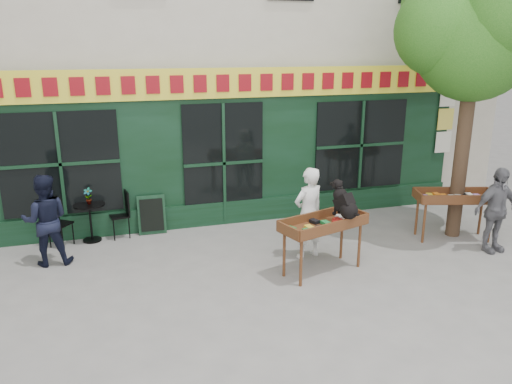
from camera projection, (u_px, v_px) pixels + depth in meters
ground at (256, 267)px, 8.73m from camera, size 80.00×80.00×0.00m
street_tree at (477, 24)px, 9.12m from camera, size 3.05×2.90×5.60m
book_cart_center at (323, 226)px, 8.33m from camera, size 1.62×1.04×0.99m
dog at (345, 199)px, 8.25m from camera, size 0.50×0.67×0.60m
woman at (308, 213)px, 8.92m from camera, size 0.70×0.57×1.68m
book_cart_right at (455, 199)px, 9.80m from camera, size 1.61×1.02×0.99m
man_right at (496, 210)px, 9.20m from camera, size 0.97×0.45×1.61m
bistro_table at (90, 215)px, 9.74m from camera, size 0.60×0.60×0.76m
bistro_chair_left at (56, 218)px, 9.52m from camera, size 0.51×0.51×0.95m
bistro_chair_right at (123, 210)px, 9.98m from camera, size 0.42×0.41×0.95m
potted_plant at (88, 196)px, 9.63m from camera, size 0.20×0.17×0.33m
man_left at (46, 220)px, 8.64m from camera, size 0.80×0.63×1.63m
chalkboard at (152, 215)px, 10.19m from camera, size 0.57×0.21×0.79m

